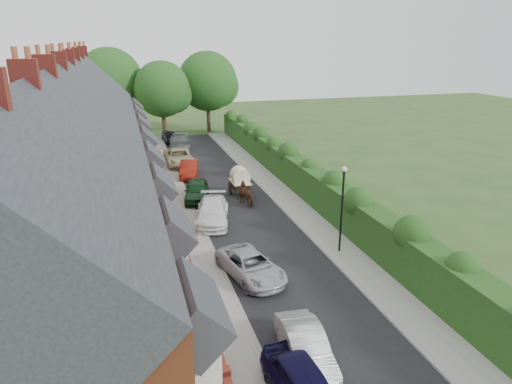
% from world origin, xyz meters
% --- Properties ---
extents(ground, '(140.00, 140.00, 0.00)m').
position_xyz_m(ground, '(0.00, 0.00, 0.00)').
color(ground, '#2D4C1E').
rests_on(ground, ground).
extents(road, '(6.00, 58.00, 0.02)m').
position_xyz_m(road, '(-0.50, 11.00, 0.01)').
color(road, black).
rests_on(road, ground).
extents(pavement_hedge_side, '(2.20, 58.00, 0.12)m').
position_xyz_m(pavement_hedge_side, '(3.60, 11.00, 0.06)').
color(pavement_hedge_side, gray).
rests_on(pavement_hedge_side, ground).
extents(pavement_house_side, '(1.70, 58.00, 0.12)m').
position_xyz_m(pavement_house_side, '(-4.35, 11.00, 0.06)').
color(pavement_house_side, gray).
rests_on(pavement_house_side, ground).
extents(kerb_hedge_side, '(0.18, 58.00, 0.13)m').
position_xyz_m(kerb_hedge_side, '(2.55, 11.00, 0.07)').
color(kerb_hedge_side, gray).
rests_on(kerb_hedge_side, ground).
extents(kerb_house_side, '(0.18, 58.00, 0.13)m').
position_xyz_m(kerb_house_side, '(-3.55, 11.00, 0.07)').
color(kerb_house_side, gray).
rests_on(kerb_house_side, ground).
extents(hedge, '(2.10, 58.00, 2.85)m').
position_xyz_m(hedge, '(5.40, 11.00, 1.60)').
color(hedge, '#133B15').
rests_on(hedge, ground).
extents(terrace_row, '(9.05, 40.50, 11.50)m').
position_xyz_m(terrace_row, '(-10.87, 9.98, 4.47)').
color(terrace_row, brown).
rests_on(terrace_row, ground).
extents(garden_wall_row, '(0.35, 40.35, 1.10)m').
position_xyz_m(garden_wall_row, '(-5.35, 10.00, 0.46)').
color(garden_wall_row, maroon).
rests_on(garden_wall_row, ground).
extents(lamppost, '(0.32, 0.32, 5.16)m').
position_xyz_m(lamppost, '(3.40, 4.00, 3.30)').
color(lamppost, black).
rests_on(lamppost, ground).
extents(tree_far_left, '(7.14, 6.80, 9.29)m').
position_xyz_m(tree_far_left, '(-2.65, 40.08, 5.71)').
color(tree_far_left, '#332316').
rests_on(tree_far_left, ground).
extents(tree_far_right, '(7.98, 7.60, 10.31)m').
position_xyz_m(tree_far_right, '(3.39, 42.08, 6.31)').
color(tree_far_right, '#332316').
rests_on(tree_far_right, ground).
extents(tree_far_back, '(8.40, 8.00, 10.82)m').
position_xyz_m(tree_far_back, '(-8.59, 43.08, 6.62)').
color(tree_far_back, '#332316').
rests_on(tree_far_back, ground).
extents(car_silver_a, '(1.75, 4.25, 1.37)m').
position_xyz_m(car_silver_a, '(-2.06, -4.20, 0.68)').
color(car_silver_a, '#B1B1B6').
rests_on(car_silver_a, ground).
extents(car_silver_b, '(3.24, 5.11, 1.32)m').
position_xyz_m(car_silver_b, '(-2.28, 2.69, 0.66)').
color(car_silver_b, '#AFB1B6').
rests_on(car_silver_b, ground).
extents(car_white, '(3.22, 5.46, 1.49)m').
position_xyz_m(car_white, '(-2.73, 10.60, 0.74)').
color(car_white, white).
rests_on(car_white, ground).
extents(car_green, '(2.60, 4.76, 1.53)m').
position_xyz_m(car_green, '(-3.00, 15.26, 0.77)').
color(car_green, black).
rests_on(car_green, ground).
extents(car_red, '(2.29, 4.47, 1.40)m').
position_xyz_m(car_red, '(-2.63, 21.80, 0.70)').
color(car_red, maroon).
rests_on(car_red, ground).
extents(car_beige, '(2.58, 5.55, 1.54)m').
position_xyz_m(car_beige, '(-3.00, 26.02, 0.77)').
color(car_beige, '#C6B98F').
rests_on(car_beige, ground).
extents(car_grey, '(2.64, 5.55, 1.56)m').
position_xyz_m(car_grey, '(-2.07, 33.00, 0.78)').
color(car_grey, '#4D4E53').
rests_on(car_grey, ground).
extents(car_black, '(1.99, 4.18, 1.38)m').
position_xyz_m(car_black, '(-2.68, 36.77, 0.69)').
color(car_black, black).
rests_on(car_black, ground).
extents(horse, '(1.49, 2.16, 1.67)m').
position_xyz_m(horse, '(0.43, 13.22, 0.83)').
color(horse, '#4C2A1B').
rests_on(horse, ground).
extents(horse_cart, '(1.45, 3.20, 2.31)m').
position_xyz_m(horse_cart, '(0.43, 15.35, 1.32)').
color(horse_cart, black).
rests_on(horse_cart, ground).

